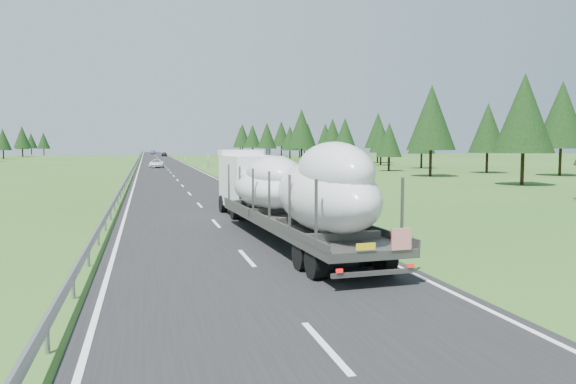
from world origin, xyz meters
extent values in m
plane|color=#2B511B|center=(0.00, 0.00, 0.00)|extent=(400.00, 400.00, 0.00)
cube|color=black|center=(0.00, 100.00, 0.01)|extent=(10.00, 400.00, 0.02)
cube|color=slate|center=(-5.30, 100.00, 0.60)|extent=(0.08, 400.00, 0.32)
cylinder|color=slate|center=(-5.30, 0.00, 0.30)|extent=(0.10, 0.10, 0.60)
cube|color=silver|center=(6.50, 30.00, 0.50)|extent=(0.12, 0.07, 1.00)
cube|color=black|center=(6.50, 30.00, 0.82)|extent=(0.13, 0.08, 0.12)
cube|color=silver|center=(6.50, 80.00, 0.50)|extent=(0.12, 0.07, 1.00)
cube|color=black|center=(6.50, 80.00, 0.82)|extent=(0.13, 0.08, 0.12)
cube|color=silver|center=(6.50, 130.00, 0.50)|extent=(0.12, 0.07, 1.00)
cube|color=black|center=(6.50, 130.00, 0.82)|extent=(0.13, 0.08, 0.12)
cube|color=silver|center=(6.50, 180.00, 0.50)|extent=(0.12, 0.07, 1.00)
cube|color=black|center=(6.50, 180.00, 0.82)|extent=(0.13, 0.08, 0.12)
cube|color=silver|center=(6.50, 230.00, 0.50)|extent=(0.12, 0.07, 1.00)
cube|color=black|center=(6.50, 230.00, 0.82)|extent=(0.13, 0.08, 0.12)
cube|color=silver|center=(6.50, 280.00, 0.50)|extent=(0.12, 0.07, 1.00)
cube|color=black|center=(6.50, 280.00, 0.82)|extent=(0.13, 0.08, 0.12)
cube|color=silver|center=(6.50, 330.00, 0.50)|extent=(0.12, 0.07, 1.00)
cube|color=black|center=(6.50, 330.00, 0.82)|extent=(0.13, 0.08, 0.12)
cylinder|color=slate|center=(7.20, 80.00, 1.00)|extent=(0.08, 0.08, 2.00)
cube|color=silver|center=(7.20, 80.00, 2.00)|extent=(0.05, 0.90, 1.20)
cylinder|color=black|center=(48.73, 42.59, 2.09)|extent=(0.36, 0.36, 4.17)
cone|color=black|center=(48.73, 42.59, 7.88)|extent=(6.49, 6.49, 8.69)
cylinder|color=black|center=(43.79, 51.34, 1.69)|extent=(0.36, 0.36, 3.39)
cone|color=black|center=(43.79, 51.34, 6.40)|extent=(5.27, 5.27, 7.05)
cylinder|color=black|center=(42.31, 68.17, 1.48)|extent=(0.36, 0.36, 2.96)
cone|color=black|center=(42.31, 68.17, 5.59)|extent=(4.61, 4.61, 6.17)
cylinder|color=black|center=(41.36, 83.20, 1.46)|extent=(0.36, 0.36, 2.93)
cone|color=black|center=(41.36, 83.20, 5.53)|extent=(4.56, 4.56, 6.10)
cylinder|color=black|center=(46.76, 97.29, 1.90)|extent=(0.36, 0.36, 3.81)
cone|color=black|center=(46.76, 97.29, 7.20)|extent=(5.93, 5.93, 7.94)
cylinder|color=black|center=(39.64, 107.70, 1.76)|extent=(0.36, 0.36, 3.52)
cone|color=black|center=(39.64, 107.70, 6.65)|extent=(5.48, 5.48, 7.34)
cylinder|color=black|center=(43.46, 124.96, 1.67)|extent=(0.36, 0.36, 3.33)
cone|color=black|center=(43.46, 124.96, 6.30)|extent=(5.19, 5.19, 6.94)
cylinder|color=black|center=(41.75, 139.44, 1.62)|extent=(0.36, 0.36, 3.24)
cone|color=black|center=(41.75, 139.44, 6.12)|extent=(5.04, 5.04, 6.75)
cylinder|color=black|center=(44.11, 153.42, 1.72)|extent=(0.36, 0.36, 3.45)
cone|color=black|center=(44.11, 153.42, 6.52)|extent=(5.37, 5.37, 7.19)
cylinder|color=black|center=(40.68, 164.07, 2.04)|extent=(0.36, 0.36, 4.08)
cone|color=black|center=(40.68, 164.07, 7.70)|extent=(6.34, 6.34, 8.50)
cylinder|color=black|center=(40.23, 179.76, 1.54)|extent=(0.36, 0.36, 3.09)
cone|color=black|center=(40.23, 179.76, 5.83)|extent=(4.80, 4.80, 6.43)
cylinder|color=black|center=(47.75, 193.11, 2.16)|extent=(0.36, 0.36, 4.31)
cone|color=black|center=(47.75, 193.11, 8.14)|extent=(6.71, 6.71, 8.98)
cylinder|color=black|center=(45.58, 206.54, 1.63)|extent=(0.36, 0.36, 3.26)
cone|color=black|center=(45.58, 206.54, 6.16)|extent=(5.07, 5.07, 6.79)
cylinder|color=black|center=(42.26, 223.39, 1.99)|extent=(0.36, 0.36, 3.99)
cone|color=black|center=(42.26, 223.39, 7.54)|extent=(6.21, 6.21, 8.31)
cylinder|color=black|center=(32.90, 29.01, 1.89)|extent=(0.36, 0.36, 3.77)
cone|color=black|center=(32.90, 29.01, 7.13)|extent=(5.87, 5.87, 7.86)
cylinder|color=black|center=(31.70, 45.41, 1.98)|extent=(0.36, 0.36, 3.95)
cone|color=black|center=(31.70, 45.41, 7.46)|extent=(6.15, 6.15, 8.23)
cylinder|color=black|center=(32.83, 60.54, 1.27)|extent=(0.36, 0.36, 2.53)
cone|color=black|center=(32.83, 60.54, 4.79)|extent=(3.94, 3.94, 5.28)
cylinder|color=black|center=(30.21, 73.11, 1.49)|extent=(0.36, 0.36, 2.97)
cone|color=black|center=(30.21, 73.11, 5.61)|extent=(4.62, 4.62, 6.19)
cylinder|color=black|center=(27.51, 91.53, 1.93)|extent=(0.36, 0.36, 3.87)
cone|color=black|center=(27.51, 91.53, 7.30)|extent=(6.02, 6.02, 8.06)
cylinder|color=black|center=(33.87, 108.85, 1.55)|extent=(0.36, 0.36, 3.10)
cone|color=black|center=(33.87, 108.85, 5.85)|extent=(4.82, 4.82, 6.45)
cylinder|color=black|center=(33.10, 122.85, 1.53)|extent=(0.36, 0.36, 3.05)
cone|color=black|center=(33.10, 122.85, 5.77)|extent=(4.75, 4.75, 6.36)
cylinder|color=black|center=(30.42, 139.12, 1.78)|extent=(0.36, 0.36, 3.56)
cone|color=black|center=(30.42, 139.12, 6.73)|extent=(5.55, 5.55, 7.43)
cylinder|color=black|center=(29.93, 158.97, 1.80)|extent=(0.36, 0.36, 3.60)
cone|color=black|center=(29.93, 158.97, 6.80)|extent=(5.60, 5.60, 7.50)
cylinder|color=black|center=(28.61, 170.69, 1.90)|extent=(0.36, 0.36, 3.81)
cone|color=black|center=(28.61, 170.69, 7.20)|extent=(5.93, 5.93, 7.94)
cylinder|color=black|center=(30.29, 185.40, 1.76)|extent=(0.36, 0.36, 3.53)
cone|color=black|center=(30.29, 185.40, 6.67)|extent=(5.49, 5.49, 7.35)
cylinder|color=black|center=(-42.29, 153.42, 1.46)|extent=(0.36, 0.36, 2.92)
cone|color=black|center=(-42.29, 153.42, 5.51)|extent=(4.54, 4.54, 6.08)
cylinder|color=black|center=(-42.45, 179.76, 1.73)|extent=(0.36, 0.36, 3.46)
cone|color=black|center=(-42.45, 179.76, 6.54)|extent=(5.38, 5.38, 7.21)
cylinder|color=black|center=(-45.16, 193.11, 1.47)|extent=(0.36, 0.36, 2.94)
cone|color=black|center=(-45.16, 193.11, 5.55)|extent=(4.57, 4.57, 6.12)
cylinder|color=black|center=(-40.38, 206.54, 1.48)|extent=(0.36, 0.36, 2.96)
cone|color=black|center=(-40.38, 206.54, 5.59)|extent=(4.60, 4.60, 6.17)
cylinder|color=black|center=(-47.76, 223.39, 1.50)|extent=(0.36, 0.36, 3.00)
cone|color=black|center=(-47.76, 223.39, 5.66)|extent=(4.66, 4.66, 6.25)
cube|color=white|center=(2.29, 11.90, 1.96)|extent=(2.88, 5.30, 2.89)
cube|color=black|center=(2.29, 14.53, 2.48)|extent=(2.38, 0.22, 1.45)
cube|color=white|center=(2.29, 14.17, 3.56)|extent=(2.65, 1.39, 0.31)
cube|color=#54534F|center=(2.29, 10.87, 0.57)|extent=(2.76, 3.24, 0.26)
cylinder|color=black|center=(1.10, 13.76, 0.52)|extent=(0.42, 1.05, 1.03)
cylinder|color=black|center=(3.48, 13.76, 0.52)|extent=(0.42, 1.05, 1.03)
cylinder|color=black|center=(1.10, 10.45, 0.52)|extent=(0.42, 1.05, 1.03)
cylinder|color=black|center=(3.48, 10.45, 0.52)|extent=(0.42, 1.05, 1.03)
cube|color=#54534F|center=(2.29, 2.09, 0.95)|extent=(3.62, 14.59, 0.27)
cube|color=#54534F|center=(0.92, 2.09, 1.21)|extent=(0.90, 14.43, 0.25)
cube|color=#54534F|center=(3.66, 2.09, 1.21)|extent=(0.90, 14.43, 0.25)
cube|color=#54534F|center=(0.92, -4.10, 2.07)|extent=(0.08, 0.08, 1.96)
cube|color=#54534F|center=(3.66, -4.10, 2.07)|extent=(0.08, 0.08, 1.96)
cube|color=#54534F|center=(0.92, -1.63, 2.07)|extent=(0.08, 0.08, 1.96)
cube|color=#54534F|center=(3.66, -1.63, 2.07)|extent=(0.08, 0.08, 1.96)
cube|color=#54534F|center=(0.92, 0.85, 2.07)|extent=(0.08, 0.08, 1.96)
cube|color=#54534F|center=(3.66, 0.85, 2.07)|extent=(0.08, 0.08, 1.96)
cube|color=#54534F|center=(0.92, 3.33, 2.07)|extent=(0.08, 0.08, 1.96)
cube|color=#54534F|center=(3.66, 3.33, 2.07)|extent=(0.08, 0.08, 1.96)
cube|color=#54534F|center=(0.92, 5.81, 2.07)|extent=(0.08, 0.08, 1.96)
cube|color=#54534F|center=(3.66, 5.81, 2.07)|extent=(0.08, 0.08, 1.96)
cube|color=#54534F|center=(0.92, 8.29, 2.07)|extent=(0.08, 0.08, 1.96)
cube|color=#54534F|center=(3.66, 8.29, 2.07)|extent=(0.08, 0.08, 1.96)
cylinder|color=black|center=(1.16, -3.49, 0.52)|extent=(0.47, 1.05, 1.03)
cylinder|color=black|center=(3.43, -3.49, 0.52)|extent=(0.47, 1.05, 1.03)
cylinder|color=black|center=(1.16, -2.25, 0.52)|extent=(0.47, 1.05, 1.03)
cylinder|color=black|center=(3.43, -2.25, 0.52)|extent=(0.47, 1.05, 1.03)
cube|color=#54534F|center=(2.29, -5.09, 0.46)|extent=(2.58, 0.27, 0.12)
cube|color=red|center=(3.07, -5.16, 1.39)|extent=(0.62, 0.08, 0.62)
cube|color=yellow|center=(1.98, -5.16, 1.24)|extent=(0.57, 0.07, 0.19)
cube|color=red|center=(1.21, -5.16, 0.62)|extent=(0.19, 0.07, 0.10)
cube|color=red|center=(3.38, -5.16, 0.62)|extent=(0.19, 0.07, 0.10)
ellipsoid|color=silver|center=(2.29, -1.21, 2.30)|extent=(3.14, 7.89, 2.43)
ellipsoid|color=silver|center=(2.29, -2.18, 3.15)|extent=(2.33, 5.02, 1.94)
ellipsoid|color=silver|center=(2.29, 5.81, 2.07)|extent=(3.46, 7.64, 1.96)
ellipsoid|color=silver|center=(2.29, 4.87, 2.75)|extent=(2.57, 4.86, 1.57)
imported|color=white|center=(-1.62, 81.68, 0.71)|extent=(2.71, 5.24, 1.41)
imported|color=black|center=(2.72, 179.37, 0.76)|extent=(2.13, 4.58, 1.52)
imported|color=navy|center=(-0.42, 226.13, 0.81)|extent=(2.00, 4.98, 1.61)
camera|label=1|loc=(-3.38, -19.33, 4.02)|focal=35.00mm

